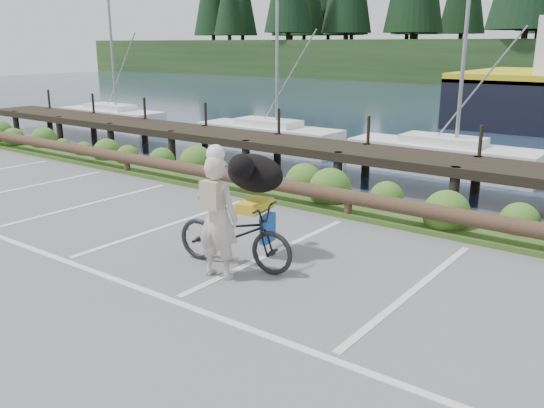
% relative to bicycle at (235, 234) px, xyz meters
% --- Properties ---
extents(ground, '(72.00, 72.00, 0.00)m').
position_rel_bicycle_xyz_m(ground, '(0.13, -1.14, -0.55)').
color(ground, '#5B5C5E').
extents(vegetation_strip, '(34.00, 1.60, 0.10)m').
position_rel_bicycle_xyz_m(vegetation_strip, '(0.13, 4.16, -0.50)').
color(vegetation_strip, '#3D5B21').
rests_on(vegetation_strip, ground).
extents(log_rail, '(32.00, 0.30, 0.60)m').
position_rel_bicycle_xyz_m(log_rail, '(0.13, 3.46, -0.55)').
color(log_rail, '#443021').
rests_on(log_rail, ground).
extents(bicycle, '(2.18, 1.04, 1.10)m').
position_rel_bicycle_xyz_m(bicycle, '(0.00, 0.00, 0.00)').
color(bicycle, black).
rests_on(bicycle, ground).
extents(cyclist, '(0.76, 0.56, 1.92)m').
position_rel_bicycle_xyz_m(cyclist, '(0.08, -0.48, 0.41)').
color(cyclist, beige).
rests_on(cyclist, ground).
extents(dog, '(0.71, 1.18, 0.64)m').
position_rel_bicycle_xyz_m(dog, '(-0.10, 0.66, 0.87)').
color(dog, black).
rests_on(dog, bicycle).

